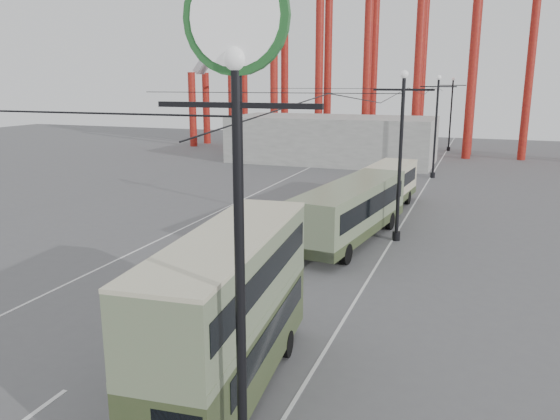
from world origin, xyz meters
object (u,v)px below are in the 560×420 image
at_px(double_decker_bus, 230,307).
at_px(single_decker_green, 352,209).
at_px(pedestrian, 267,259).
at_px(single_decker_cream, 384,186).
at_px(lamp_post_near, 237,130).

height_order(double_decker_bus, single_decker_green, double_decker_bus).
bearing_deg(pedestrian, double_decker_bus, 75.08).
height_order(double_decker_bus, pedestrian, double_decker_bus).
height_order(single_decker_green, pedestrian, single_decker_green).
relative_size(single_decker_green, single_decker_cream, 1.19).
bearing_deg(double_decker_bus, single_decker_cream, 84.43).
distance_m(double_decker_bus, pedestrian, 9.86).
xyz_separation_m(double_decker_bus, pedestrian, (-2.66, 9.32, -1.83)).
relative_size(lamp_post_near, pedestrian, 6.60).
bearing_deg(single_decker_cream, pedestrian, -95.19).
relative_size(lamp_post_near, single_decker_green, 0.92).
bearing_deg(pedestrian, single_decker_green, -139.55).
bearing_deg(double_decker_bus, pedestrian, 100.45).
distance_m(double_decker_bus, single_decker_cream, 24.43).
bearing_deg(single_decker_green, pedestrian, -101.30).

